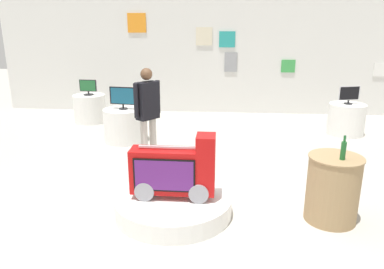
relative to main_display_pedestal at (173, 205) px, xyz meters
name	(u,v)px	position (x,y,z in m)	size (l,w,h in m)	color
ground_plane	(196,199)	(0.26, 0.43, -0.12)	(30.00, 30.00, 0.00)	#B2ADA3
back_wall_display	(211,57)	(0.27, 5.86, 1.40)	(11.63, 0.13, 3.04)	silver
main_display_pedestal	(173,205)	(0.00, 0.00, 0.00)	(1.50, 1.50, 0.24)	white
novelty_firetruck_tv	(174,172)	(0.02, -0.01, 0.46)	(1.06, 0.36, 0.83)	gray
display_pedestal_left_rear	(346,119)	(3.35, 3.89, 0.23)	(0.79, 0.79, 0.69)	white
tv_on_left_rear	(349,94)	(3.35, 3.89, 0.79)	(0.48, 0.17, 0.40)	black
display_pedestal_center_rear	(90,109)	(-2.71, 4.46, 0.23)	(0.78, 0.78, 0.69)	white
tv_on_center_rear	(88,87)	(-2.71, 4.46, 0.77)	(0.43, 0.24, 0.38)	black
display_pedestal_right_rear	(124,125)	(-1.43, 2.98, 0.23)	(0.84, 0.84, 0.69)	white
tv_on_right_rear	(123,97)	(-1.43, 2.97, 0.83)	(0.55, 0.18, 0.46)	black
side_table_round	(333,188)	(1.98, 0.01, 0.31)	(0.65, 0.65, 0.84)	#9E7F56
bottle_on_side_table	(343,150)	(2.01, -0.08, 0.84)	(0.06, 0.06, 0.29)	#195926
shopper_browsing_near_truck	(148,109)	(-0.66, 1.76, 0.86)	(0.39, 0.46, 1.67)	#B2ADA3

